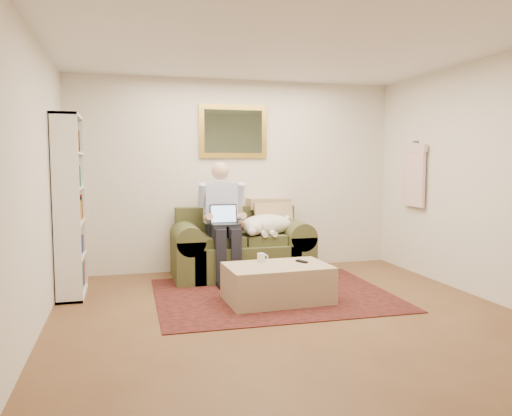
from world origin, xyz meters
name	(u,v)px	position (x,y,z in m)	size (l,w,h in m)	color
room_shell	(286,181)	(0.00, 0.35, 1.30)	(4.51, 5.00, 2.61)	brown
rug	(273,294)	(0.08, 1.01, 0.01)	(2.59, 2.07, 0.01)	black
sofa	(241,253)	(-0.05, 2.02, 0.30)	(1.77, 0.90, 1.06)	brown
seated_man	(223,222)	(-0.32, 1.86, 0.74)	(0.58, 0.83, 1.49)	#8C99D8
laptop	(224,219)	(-0.32, 1.79, 0.78)	(0.34, 0.27, 0.25)	black
sleeping_dog	(266,225)	(0.26, 1.93, 0.68)	(0.73, 0.46, 0.27)	white
ottoman	(277,283)	(0.05, 0.75, 0.20)	(1.09, 0.69, 0.39)	tan
coffee_mug	(261,258)	(-0.09, 0.93, 0.44)	(0.08, 0.08, 0.10)	white
tv_remote	(302,261)	(0.34, 0.81, 0.40)	(0.05, 0.15, 0.02)	black
bookshelf	(70,206)	(-2.10, 1.60, 1.00)	(0.28, 0.80, 2.00)	white
wall_mirror	(233,131)	(-0.05, 2.47, 1.90)	(0.94, 0.04, 0.72)	gold
hanging_shirt	(414,172)	(2.19, 1.60, 1.35)	(0.06, 0.52, 0.90)	beige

